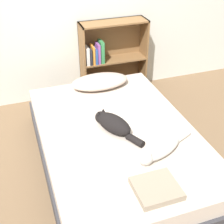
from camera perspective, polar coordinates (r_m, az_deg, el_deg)
name	(u,v)px	position (r m, az deg, el deg)	size (l,w,h in m)	color
ground_plane	(117,163)	(3.07, 0.96, -9.28)	(8.00, 8.00, 0.00)	brown
bed	(117,147)	(2.94, 0.99, -6.49)	(1.38, 2.06, 0.40)	#333338
pillow	(100,82)	(3.47, -2.25, 5.59)	(0.64, 0.35, 0.13)	#B29E8E
cat_light	(160,149)	(2.55, 8.68, -6.68)	(0.58, 0.34, 0.14)	beige
cat_dark	(113,124)	(2.77, 0.21, -2.15)	(0.34, 0.53, 0.15)	black
bookshelf	(110,57)	(3.99, -0.38, 10.01)	(0.82, 0.26, 0.96)	brown
blanket_fold	(156,188)	(2.28, 8.11, -13.66)	(0.31, 0.29, 0.05)	gray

